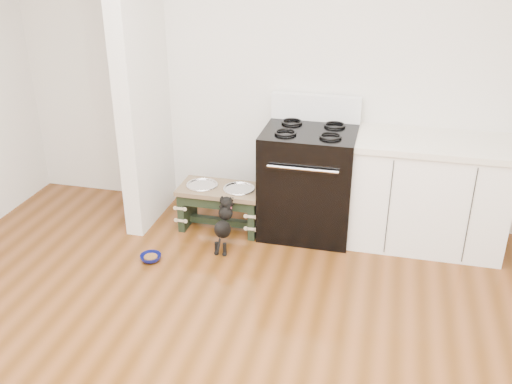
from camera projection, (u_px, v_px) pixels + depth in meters
The scene contains 7 objects.
room_shell at pixel (185, 131), 2.49m from camera, with size 5.00×5.00×5.00m.
partition_wall at pixel (141, 69), 4.70m from camera, with size 0.15×0.80×2.70m, color silver.
oven_range at pixel (308, 180), 4.82m from camera, with size 0.76×0.69×1.14m.
cabinet_run at pixel (428, 193), 4.64m from camera, with size 1.24×0.64×0.91m.
dog_feeder at pixel (221, 199), 4.93m from camera, with size 0.71×0.38×0.41m.
puppy at pixel (224, 223), 4.63m from camera, with size 0.13×0.37×0.43m.
floor_bowl at pixel (151, 258), 4.54m from camera, with size 0.19×0.19×0.05m.
Camera 1 is at (0.87, -2.23, 2.44)m, focal length 40.00 mm.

